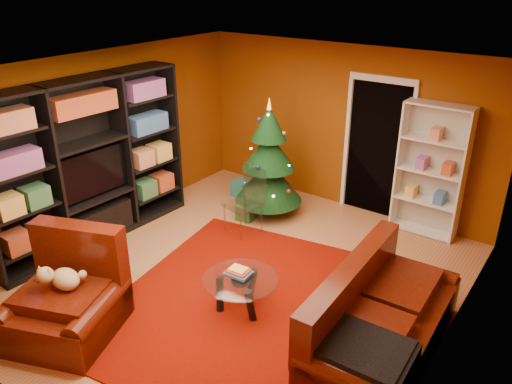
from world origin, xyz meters
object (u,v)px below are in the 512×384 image
Objects in this scene: gift_box_green at (246,212)px; coffee_table at (241,294)px; christmas_tree at (269,159)px; acrylic_chair at (243,205)px; dog at (66,279)px; armchair at (62,299)px; white_bookshelf at (430,171)px; sofa at (385,313)px; media_unit at (89,164)px; rug at (246,304)px; gift_box_teal at (241,188)px; gift_box_red at (261,185)px.

gift_box_green is 0.29× the size of coffee_table.
christmas_tree is 0.89m from acrylic_chair.
acrylic_chair is at bearing 65.31° from dog.
armchair reaches higher than coffee_table.
acrylic_chair is (-2.15, -1.60, -0.51)m from white_bookshelf.
christmas_tree is at bearing 53.13° from sofa.
acrylic_chair is (1.63, 1.36, -0.70)m from media_unit.
rug is 2.03m from armchair.
sofa reaches higher than gift_box_green.
rug is at bearing 28.26° from dog.
media_unit is 2.62× the size of armchair.
coffee_table is at bearing -39.46° from acrylic_chair.
coffee_table is (1.32, -1.85, 0.10)m from gift_box_green.
sofa is (2.86, 1.76, 0.01)m from armchair.
white_bookshelf reaches higher than dog.
sofa is at bearing 10.15° from armchair.
gift_box_teal is 0.14× the size of white_bookshelf.
rug is at bearing -61.65° from christmas_tree.
armchair is at bearing -129.69° from rug.
media_unit is at bearing 179.67° from rug.
coffee_table is at bearing -0.69° from media_unit.
white_bookshelf is 5.01m from dog.
coffee_table is (2.72, -0.13, -0.94)m from media_unit.
sofa is at bearing -37.22° from gift_box_red.
armchair is at bearing -135.00° from dog.
christmas_tree is at bearing 55.62° from media_unit.
media_unit is 2.45m from gift_box_green.
dog is (-0.09, -3.59, -0.25)m from christmas_tree.
dog is 1.89m from coffee_table.
sofa reaches higher than gift_box_red.
armchair is (0.04, -3.27, 0.33)m from gift_box_green.
coffee_table is (1.25, 1.35, -0.45)m from dog.
acrylic_chair is at bearing -58.18° from gift_box_green.
gift_box_teal is (0.81, 2.39, -1.02)m from media_unit.
dog is at bearing -91.44° from christmas_tree.
acrylic_chair is at bearing 41.84° from media_unit.
rug is at bearing -37.61° from acrylic_chair.
media_unit is 2.88m from coffee_table.
sofa is at bearing -27.54° from gift_box_green.
christmas_tree is at bearing 109.52° from acrylic_chair.
dog is (-2.31, -4.43, -0.30)m from white_bookshelf.
gift_box_red is at bearing 72.61° from media_unit.
christmas_tree is at bearing -158.89° from white_bookshelf.
gift_box_green is 3.25m from dog.
media_unit is 3.51× the size of coffee_table.
rug is at bearing 96.12° from sofa.
dog is (1.47, -1.48, -0.49)m from media_unit.
dog is at bearing -80.30° from gift_box_teal.
white_bookshelf is 3.34m from coffee_table.
rug is 1.67m from sofa.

